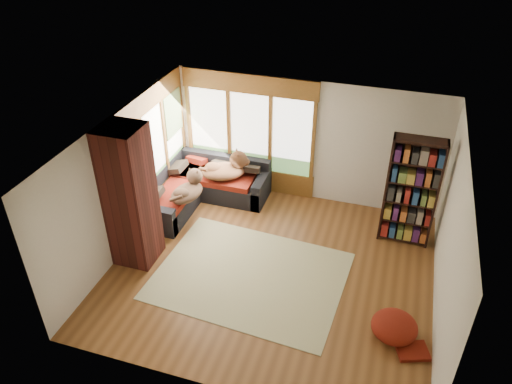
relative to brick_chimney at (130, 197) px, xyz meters
The scene contains 17 objects.
floor 2.75m from the brick_chimney, ahead, with size 5.50×5.50×0.00m, color brown.
ceiling 2.75m from the brick_chimney, ahead, with size 5.50×5.50×0.00m, color white.
wall_back 3.73m from the brick_chimney, 49.90° to the left, with size 5.50×0.04×2.60m, color silver.
wall_front 3.22m from the brick_chimney, 41.86° to the right, with size 5.50×0.04×2.60m, color silver.
wall_left 0.49m from the brick_chimney, 135.00° to the left, with size 0.04×5.00×2.60m, color silver.
wall_right 5.16m from the brick_chimney, ahead, with size 0.04×5.00×2.60m, color silver.
windows_back 3.07m from the brick_chimney, 66.95° to the left, with size 2.82×0.10×1.90m.
windows_left 1.58m from the brick_chimney, 101.66° to the left, with size 0.10×2.62×1.90m.
roller_blind 2.44m from the brick_chimney, 96.95° to the left, with size 0.03×0.72×0.90m, color #7D9F65.
brick_chimney is the anchor object (origin of this frame).
sectional_sofa 2.32m from the brick_chimney, 77.71° to the left, with size 2.20×2.20×0.80m.
area_rug 2.46m from the brick_chimney, ahead, with size 3.18×2.43×0.01m, color #ECE9BB.
bookshelf 4.94m from the brick_chimney, 23.14° to the left, with size 0.92×0.31×2.14m.
pouf 4.73m from the brick_chimney, ahead, with size 0.70×0.70×0.38m, color maroon.
dog_tan 2.46m from the brick_chimney, 68.21° to the left, with size 1.07×0.90×0.52m.
dog_brindle 1.51m from the brick_chimney, 71.79° to the left, with size 0.66×0.90×0.45m.
throw_pillows 2.31m from the brick_chimney, 77.57° to the left, with size 1.98×1.68×0.45m.
Camera 1 is at (1.73, -6.37, 6.00)m, focal length 35.00 mm.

